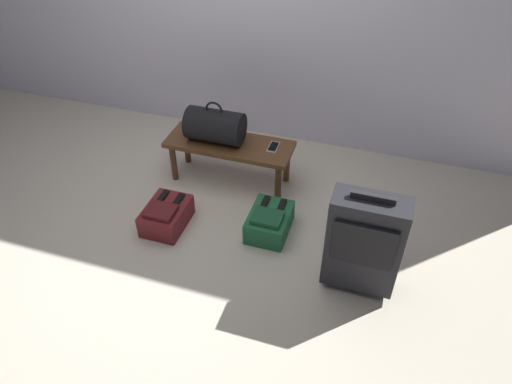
{
  "coord_description": "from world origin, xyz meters",
  "views": [
    {
      "loc": [
        1.28,
        -2.1,
        2.42
      ],
      "look_at": [
        0.48,
        0.41,
        0.25
      ],
      "focal_mm": 33.18,
      "sensor_mm": 36.0,
      "label": 1
    }
  ],
  "objects_px": {
    "cell_phone": "(273,147)",
    "bench": "(229,148)",
    "duffel_bag_black": "(215,126)",
    "backpack_maroon": "(166,215)",
    "backpack_green": "(269,222)",
    "suitcase_upright_charcoal": "(364,242)"
  },
  "relations": [
    {
      "from": "bench",
      "to": "backpack_green",
      "type": "height_order",
      "value": "bench"
    },
    {
      "from": "bench",
      "to": "suitcase_upright_charcoal",
      "type": "relative_size",
      "value": 1.32
    },
    {
      "from": "backpack_maroon",
      "to": "suitcase_upright_charcoal",
      "type": "bearing_deg",
      "value": -5.81
    },
    {
      "from": "bench",
      "to": "duffel_bag_black",
      "type": "bearing_deg",
      "value": 180.0
    },
    {
      "from": "bench",
      "to": "backpack_green",
      "type": "bearing_deg",
      "value": -45.94
    },
    {
      "from": "cell_phone",
      "to": "backpack_green",
      "type": "relative_size",
      "value": 0.38
    },
    {
      "from": "duffel_bag_black",
      "to": "backpack_maroon",
      "type": "bearing_deg",
      "value": -102.67
    },
    {
      "from": "backpack_maroon",
      "to": "backpack_green",
      "type": "distance_m",
      "value": 0.76
    },
    {
      "from": "cell_phone",
      "to": "bench",
      "type": "bearing_deg",
      "value": -173.61
    },
    {
      "from": "backpack_green",
      "to": "duffel_bag_black",
      "type": "bearing_deg",
      "value": 140.07
    },
    {
      "from": "duffel_bag_black",
      "to": "suitcase_upright_charcoal",
      "type": "height_order",
      "value": "suitcase_upright_charcoal"
    },
    {
      "from": "bench",
      "to": "duffel_bag_black",
      "type": "relative_size",
      "value": 2.27
    },
    {
      "from": "cell_phone",
      "to": "backpack_maroon",
      "type": "relative_size",
      "value": 0.38
    },
    {
      "from": "bench",
      "to": "backpack_maroon",
      "type": "distance_m",
      "value": 0.74
    },
    {
      "from": "bench",
      "to": "cell_phone",
      "type": "bearing_deg",
      "value": 6.39
    },
    {
      "from": "cell_phone",
      "to": "backpack_green",
      "type": "height_order",
      "value": "cell_phone"
    },
    {
      "from": "backpack_maroon",
      "to": "backpack_green",
      "type": "xyz_separation_m",
      "value": [
        0.74,
        0.16,
        0.0
      ]
    },
    {
      "from": "bench",
      "to": "backpack_maroon",
      "type": "relative_size",
      "value": 2.63
    },
    {
      "from": "suitcase_upright_charcoal",
      "to": "backpack_maroon",
      "type": "bearing_deg",
      "value": 174.19
    },
    {
      "from": "suitcase_upright_charcoal",
      "to": "duffel_bag_black",
      "type": "bearing_deg",
      "value": 147.62
    },
    {
      "from": "suitcase_upright_charcoal",
      "to": "backpack_maroon",
      "type": "distance_m",
      "value": 1.45
    },
    {
      "from": "bench",
      "to": "backpack_maroon",
      "type": "bearing_deg",
      "value": -111.56
    }
  ]
}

